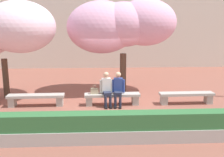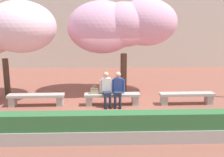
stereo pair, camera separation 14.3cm
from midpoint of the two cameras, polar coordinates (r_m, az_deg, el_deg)
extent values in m
plane|color=#8E5142|center=(10.19, -0.35, -5.74)|extent=(100.00, 100.00, 0.00)
cube|color=beige|center=(20.42, -1.75, 14.85)|extent=(28.00, 4.00, 8.29)
cube|color=#ADA89E|center=(10.37, -16.63, -3.64)|extent=(2.13, 0.46, 0.10)
cube|color=#ADA89E|center=(10.66, -21.26, -4.80)|extent=(0.25, 0.34, 0.35)
cube|color=#ADA89E|center=(10.27, -11.69, -4.84)|extent=(0.25, 0.34, 0.35)
cube|color=#ADA89E|center=(10.08, -0.35, -3.58)|extent=(2.13, 0.46, 0.10)
cube|color=#ADA89E|center=(10.12, -5.41, -4.88)|extent=(0.25, 0.34, 0.35)
cube|color=#ADA89E|center=(10.23, 4.65, -4.69)|extent=(0.25, 0.34, 0.35)
cube|color=#ADA89E|center=(10.60, 15.55, -3.23)|extent=(2.13, 0.46, 0.10)
cube|color=#ADA89E|center=(10.40, 10.83, -4.58)|extent=(0.25, 0.34, 0.35)
cube|color=#ADA89E|center=(10.99, 19.88, -4.20)|extent=(0.25, 0.34, 0.35)
cube|color=black|center=(9.77, -1.78, -6.36)|extent=(0.13, 0.23, 0.06)
cylinder|color=#23283D|center=(9.76, -1.84, -5.08)|extent=(0.10, 0.10, 0.42)
cube|color=black|center=(9.79, -0.73, -6.30)|extent=(0.13, 0.23, 0.06)
cylinder|color=#23283D|center=(9.79, -0.80, -5.02)|extent=(0.10, 0.10, 0.42)
cube|color=#23283D|center=(9.87, -1.49, -3.25)|extent=(0.33, 0.43, 0.12)
cube|color=silver|center=(10.01, -1.69, -1.43)|extent=(0.37, 0.26, 0.54)
sphere|color=tan|center=(9.93, -1.70, 0.84)|extent=(0.21, 0.21, 0.21)
cylinder|color=silver|center=(9.98, -2.86, -1.73)|extent=(0.09, 0.09, 0.50)
cylinder|color=silver|center=(10.04, -0.48, -1.63)|extent=(0.09, 0.09, 0.50)
cube|color=black|center=(9.80, 0.30, -6.29)|extent=(0.12, 0.23, 0.06)
cylinder|color=#23283D|center=(9.79, 0.32, -5.01)|extent=(0.10, 0.10, 0.42)
cube|color=black|center=(9.79, 1.36, -6.31)|extent=(0.12, 0.23, 0.06)
cylinder|color=#23283D|center=(9.78, 1.37, -5.03)|extent=(0.10, 0.10, 0.42)
cube|color=#23283D|center=(9.89, 0.90, -3.22)|extent=(0.32, 0.43, 0.12)
cube|color=#2D4289|center=(10.03, 0.95, -1.40)|extent=(0.36, 0.26, 0.54)
sphere|color=tan|center=(9.95, 0.96, 0.87)|extent=(0.21, 0.21, 0.21)
cylinder|color=#2D4289|center=(10.03, -0.25, -1.64)|extent=(0.09, 0.09, 0.50)
cylinder|color=#2D4289|center=(10.02, 2.15, -1.67)|extent=(0.09, 0.09, 0.50)
cube|color=tan|center=(10.03, -4.23, -2.74)|extent=(0.30, 0.14, 0.22)
cube|color=gray|center=(10.00, -4.24, -2.24)|extent=(0.30, 0.15, 0.04)
torus|color=#807259|center=(9.99, -4.25, -1.85)|extent=(0.14, 0.02, 0.14)
cylinder|color=#513828|center=(11.91, 2.06, 1.21)|extent=(0.29, 0.29, 1.76)
ellipsoid|color=#EAA8C6|center=(11.71, 2.14, 11.68)|extent=(2.60, 2.64, 1.95)
ellipsoid|color=#EAA8C6|center=(11.70, -2.64, 11.09)|extent=(3.05, 2.76, 2.28)
ellipsoid|color=#EAA8C6|center=(11.82, 6.89, 12.05)|extent=(2.72, 2.53, 2.04)
cylinder|color=#513828|center=(11.93, -22.45, 0.05)|extent=(0.25, 0.25, 1.65)
ellipsoid|color=#F4CCDB|center=(11.72, -23.27, 10.15)|extent=(2.08, 2.20, 1.56)
ellipsoid|color=#F4CCDB|center=(11.24, -19.59, 10.55)|extent=(2.76, 3.03, 2.07)
cube|color=#ADA89E|center=(7.13, 0.82, -12.15)|extent=(12.72, 0.50, 0.36)
cube|color=#336B38|center=(6.98, 0.83, -9.15)|extent=(12.62, 0.44, 0.44)
camera|label=1|loc=(0.07, -90.41, -0.09)|focal=42.00mm
camera|label=2|loc=(0.07, 89.59, 0.09)|focal=42.00mm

